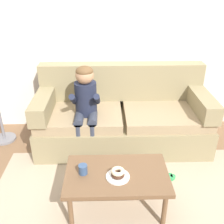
% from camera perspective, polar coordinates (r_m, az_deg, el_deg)
% --- Properties ---
extents(ground, '(10.00, 10.00, 0.00)m').
position_cam_1_polar(ground, '(2.91, 2.51, -15.61)').
color(ground, brown).
extents(wall_back, '(8.00, 0.10, 2.80)m').
position_cam_1_polar(wall_back, '(3.58, 1.42, 17.96)').
color(wall_back, silver).
rests_on(wall_back, ground).
extents(area_rug, '(2.70, 1.68, 0.01)m').
position_cam_1_polar(area_rug, '(2.73, 2.88, -19.08)').
color(area_rug, tan).
rests_on(area_rug, ground).
extents(couch, '(2.15, 0.90, 0.99)m').
position_cam_1_polar(couch, '(3.40, 2.27, -1.31)').
color(couch, '#8C7F5B').
rests_on(couch, ground).
extents(coffee_table, '(0.93, 0.56, 0.42)m').
position_cam_1_polar(coffee_table, '(2.43, 1.06, -14.08)').
color(coffee_table, brown).
rests_on(coffee_table, ground).
extents(person_child, '(0.34, 0.58, 1.10)m').
position_cam_1_polar(person_child, '(3.07, -5.80, 1.91)').
color(person_child, '#1E2338').
rests_on(person_child, ground).
extents(plate, '(0.21, 0.21, 0.01)m').
position_cam_1_polar(plate, '(2.36, 1.27, -13.96)').
color(plate, white).
rests_on(plate, coffee_table).
extents(donut, '(0.15, 0.15, 0.04)m').
position_cam_1_polar(donut, '(2.34, 1.28, -13.50)').
color(donut, '#422619').
rests_on(donut, plate).
extents(donut_second, '(0.14, 0.14, 0.04)m').
position_cam_1_polar(donut_second, '(2.32, 1.29, -12.83)').
color(donut_second, beige).
rests_on(donut_second, donut).
extents(mug, '(0.08, 0.08, 0.09)m').
position_cam_1_polar(mug, '(2.39, -6.37, -12.36)').
color(mug, '#334C72').
rests_on(mug, coffee_table).
extents(toy_controller, '(0.23, 0.09, 0.05)m').
position_cam_1_polar(toy_controller, '(3.01, 11.54, -13.85)').
color(toy_controller, '#339E56').
rests_on(toy_controller, ground).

